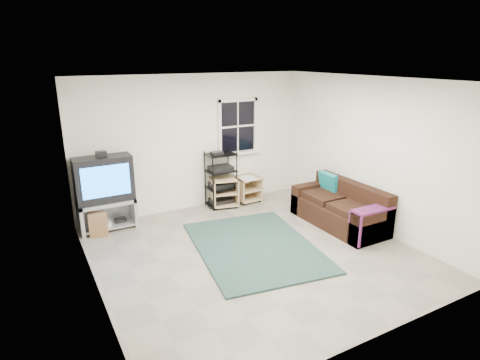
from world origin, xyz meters
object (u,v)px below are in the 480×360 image
tv_unit (105,187)px  side_table_left (224,191)px  side_table_right (246,187)px  av_rack (221,183)px  sofa (340,209)px

tv_unit → side_table_left: bearing=0.7°
tv_unit → side_table_right: (2.82, 0.03, -0.46)m
side_table_right → av_rack: bearing=179.3°
av_rack → side_table_left: 0.18m
av_rack → side_table_right: av_rack is taller
side_table_right → side_table_left: bearing=179.9°
tv_unit → av_rack: 2.25m
av_rack → sofa: 2.38m
side_table_right → sofa: sofa is taller
av_rack → sofa: (1.45, -1.88, -0.19)m
tv_unit → av_rack: tv_unit is taller
side_table_right → sofa: size_ratio=0.30×
tv_unit → side_table_left: (2.29, 0.03, -0.45)m
av_rack → side_table_left: (0.05, -0.01, -0.17)m
av_rack → sofa: bearing=-52.4°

